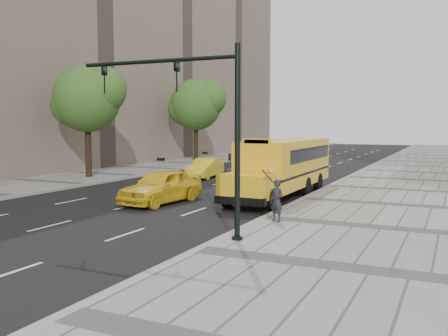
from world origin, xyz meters
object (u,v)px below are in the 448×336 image
at_px(tree_c, 197,104).
at_px(pedestrian, 277,201).
at_px(taxi_near, 161,186).
at_px(tree_b, 88,98).
at_px(traffic_signal, 198,117).
at_px(school_bus, 285,163).
at_px(taxi_far, 205,168).

relative_size(tree_c, pedestrian, 5.07).
xyz_separation_m(tree_c, taxi_near, (10.32, -22.79, -4.92)).
distance_m(tree_b, traffic_signal, 20.34).
height_order(taxi_near, traffic_signal, traffic_signal).
distance_m(taxi_near, traffic_signal, 8.62).
bearing_deg(pedestrian, school_bus, 128.21).
xyz_separation_m(tree_c, pedestrian, (17.18, -25.45, -4.79)).
xyz_separation_m(tree_b, pedestrian, (17.19, -9.63, -4.67)).
bearing_deg(taxi_far, traffic_signal, -69.58).
relative_size(school_bus, taxi_near, 2.36).
bearing_deg(tree_c, traffic_signal, -61.54).
height_order(tree_b, tree_c, tree_c).
xyz_separation_m(taxi_near, pedestrian, (6.86, -2.66, 0.13)).
bearing_deg(school_bus, tree_c, 130.20).
bearing_deg(pedestrian, tree_c, 145.98).
bearing_deg(traffic_signal, pedestrian, 64.55).
relative_size(school_bus, pedestrian, 7.13).
bearing_deg(tree_b, pedestrian, -29.27).
height_order(taxi_far, pedestrian, pedestrian).
bearing_deg(taxi_near, tree_b, 151.98).
xyz_separation_m(tree_c, school_bus, (14.91, -17.64, -3.99)).
distance_m(tree_c, pedestrian, 31.07).
xyz_separation_m(tree_b, school_bus, (14.91, -1.83, -3.87)).
bearing_deg(pedestrian, traffic_signal, -93.50).
relative_size(tree_b, taxi_near, 1.62).
bearing_deg(tree_c, taxi_near, -65.63).
bearing_deg(taxi_near, tree_c, 120.38).
relative_size(tree_c, taxi_far, 1.95).
height_order(taxi_far, traffic_signal, traffic_signal).
bearing_deg(tree_c, school_bus, -49.80).
relative_size(school_bus, taxi_far, 2.75).
bearing_deg(school_bus, pedestrian, -73.74).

